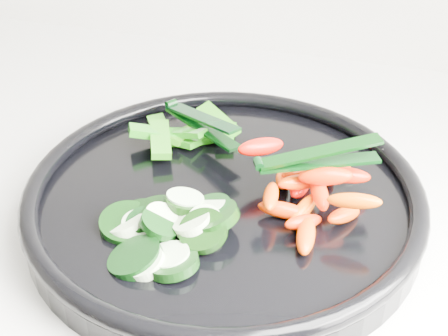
# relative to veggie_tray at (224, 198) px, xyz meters

# --- Properties ---
(veggie_tray) EXTENTS (0.41, 0.41, 0.04)m
(veggie_tray) POSITION_rel_veggie_tray_xyz_m (0.00, 0.00, 0.00)
(veggie_tray) COLOR black
(veggie_tray) RESTS_ON counter
(cucumber_pile) EXTENTS (0.14, 0.13, 0.04)m
(cucumber_pile) POSITION_rel_veggie_tray_xyz_m (-0.03, -0.07, 0.01)
(cucumber_pile) COLOR black
(cucumber_pile) RESTS_ON veggie_tray
(carrot_pile) EXTENTS (0.14, 0.16, 0.05)m
(carrot_pile) POSITION_rel_veggie_tray_xyz_m (0.08, 0.01, 0.02)
(carrot_pile) COLOR #FA6100
(carrot_pile) RESTS_ON veggie_tray
(pepper_pile) EXTENTS (0.11, 0.11, 0.03)m
(pepper_pile) POSITION_rel_veggie_tray_xyz_m (-0.07, 0.08, 0.01)
(pepper_pile) COLOR #1C710A
(pepper_pile) RESTS_ON veggie_tray
(tong_carrot) EXTENTS (0.11, 0.06, 0.02)m
(tong_carrot) POSITION_rel_veggie_tray_xyz_m (0.08, 0.01, 0.05)
(tong_carrot) COLOR black
(tong_carrot) RESTS_ON carrot_pile
(tong_pepper) EXTENTS (0.10, 0.08, 0.02)m
(tong_pepper) POSITION_rel_veggie_tray_xyz_m (-0.05, 0.08, 0.03)
(tong_pepper) COLOR black
(tong_pepper) RESTS_ON pepper_pile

